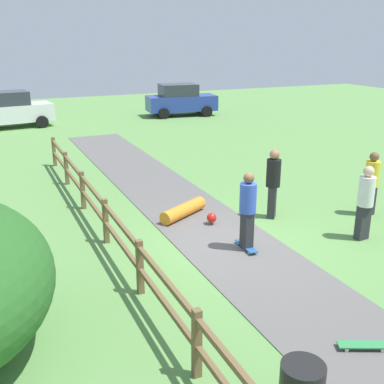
{
  "coord_description": "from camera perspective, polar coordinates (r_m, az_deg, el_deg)",
  "views": [
    {
      "loc": [
        -5.01,
        -9.06,
        4.71
      ],
      "look_at": [
        -0.4,
        1.2,
        1.0
      ],
      "focal_mm": 44.46,
      "sensor_mm": 36.0,
      "label": 1
    }
  ],
  "objects": [
    {
      "name": "skateboard_loose",
      "position": [
        8.29,
        19.86,
        -16.88
      ],
      "size": [
        0.81,
        0.52,
        0.08
      ],
      "color": "#338C4C",
      "rests_on": "asphalt_path"
    },
    {
      "name": "wooden_fence",
      "position": [
        10.21,
        -8.56,
        -5.28
      ],
      "size": [
        0.12,
        18.12,
        1.1
      ],
      "color": "brown",
      "rests_on": "ground_plane"
    },
    {
      "name": "bystander_yellow",
      "position": [
        13.73,
        20.73,
        1.27
      ],
      "size": [
        0.41,
        0.41,
        1.77
      ],
      "color": "#2D2D33",
      "rests_on": "ground_plane"
    },
    {
      "name": "skater_fallen",
      "position": [
        12.85,
        -0.79,
        -2.29
      ],
      "size": [
        1.57,
        1.49,
        0.36
      ],
      "color": "orange",
      "rests_on": "asphalt_path"
    },
    {
      "name": "asphalt_path",
      "position": [
        11.37,
        4.36,
        -6.22
      ],
      "size": [
        2.4,
        28.0,
        0.02
      ],
      "primitive_type": "cube",
      "color": "#605E5B",
      "rests_on": "ground_plane"
    },
    {
      "name": "bystander_black",
      "position": [
        12.8,
        9.71,
        1.4
      ],
      "size": [
        0.54,
        0.54,
        1.89
      ],
      "color": "#2D2D33",
      "rests_on": "ground_plane"
    },
    {
      "name": "ground_plane",
      "position": [
        11.37,
        4.36,
        -6.26
      ],
      "size": [
        60.0,
        60.0,
        0.0
      ],
      "primitive_type": "plane",
      "color": "#60934C"
    },
    {
      "name": "bystander_white",
      "position": [
        11.99,
        20.09,
        -0.82
      ],
      "size": [
        0.41,
        0.41,
        1.83
      ],
      "color": "#2D2D33",
      "rests_on": "ground_plane"
    },
    {
      "name": "parked_car_blue",
      "position": [
        29.64,
        -1.37,
        10.98
      ],
      "size": [
        4.37,
        2.38,
        1.92
      ],
      "color": "#283D99",
      "rests_on": "ground_plane"
    },
    {
      "name": "parked_car_white",
      "position": [
        27.39,
        -20.99,
        9.2
      ],
      "size": [
        4.37,
        2.38,
        1.92
      ],
      "color": "silver",
      "rests_on": "ground_plane"
    },
    {
      "name": "skater_riding",
      "position": [
        10.75,
        6.7,
        -1.83
      ],
      "size": [
        0.4,
        0.81,
        1.82
      ],
      "color": "#265999",
      "rests_on": "asphalt_path"
    }
  ]
}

